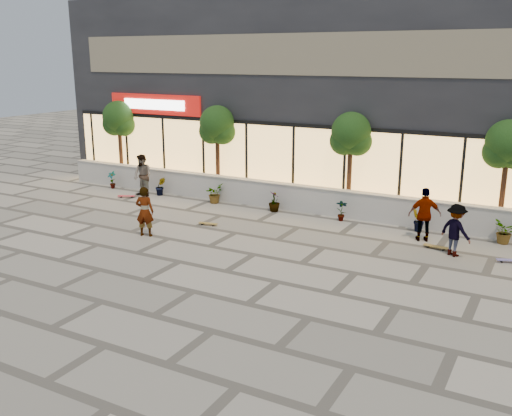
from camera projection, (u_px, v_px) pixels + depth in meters
The scene contains 22 objects.
ground at pixel (179, 262), 16.99m from camera, with size 80.00×80.00×0.00m, color #A8A292.
planter_wall at pixel (283, 196), 22.79m from camera, with size 22.00×0.42×1.04m.
retail_building at pixel (336, 94), 26.48m from camera, with size 24.00×9.17×8.50m.
shrub_a at pixel (112, 180), 26.29m from camera, with size 0.43×0.29×0.81m, color #1A3711.
shrub_b at pixel (161, 186), 25.00m from camera, with size 0.45×0.36×0.81m, color #1A3711.
shrub_c at pixel (214, 193), 23.70m from camera, with size 0.73×0.63×0.81m, color #1A3711.
shrub_d at pixel (274, 201), 22.40m from camera, with size 0.45×0.45×0.81m, color #1A3711.
shrub_e at pixel (342, 210), 21.10m from camera, with size 0.43×0.29×0.81m, color #1A3711.
shrub_f at pixel (418, 220), 19.81m from camera, with size 0.45×0.36×0.81m, color #1A3711.
shrub_g at pixel (505, 232), 18.51m from camera, with size 0.73×0.63×0.81m, color #1A3711.
tree_west at pixel (119, 120), 26.92m from camera, with size 1.60×1.50×3.92m.
tree_midwest at pixel (217, 127), 24.37m from camera, with size 1.60×1.50×3.92m.
tree_mideast at pixel (351, 136), 21.59m from camera, with size 1.60×1.50×3.92m.
tree_east at pixel (508, 147), 19.04m from camera, with size 1.60×1.50×3.92m.
skater_center at pixel (145, 211), 19.24m from camera, with size 0.63×0.41×1.71m, color beige.
skater_left at pixel (143, 176), 24.65m from camera, with size 0.90×0.70×1.84m, color #927F5E.
skater_right_near at pixel (425, 215), 18.70m from camera, with size 1.05×0.44×1.80m, color silver.
skater_right_far at pixel (456, 230), 17.34m from camera, with size 1.05×0.60×1.63m, color maroon.
skateboard_center at pixel (208, 223), 20.63m from camera, with size 0.73×0.29×0.09m.
skateboard_left at pixel (126, 196), 24.65m from camera, with size 0.75×0.51×0.09m.
skateboard_right_near at pixel (436, 247), 18.10m from camera, with size 0.81×0.27×0.10m.
skateboard_right_far at pixel (509, 260), 16.92m from camera, with size 0.75×0.46×0.09m.
Camera 1 is at (9.68, -12.94, 5.94)m, focal length 40.00 mm.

